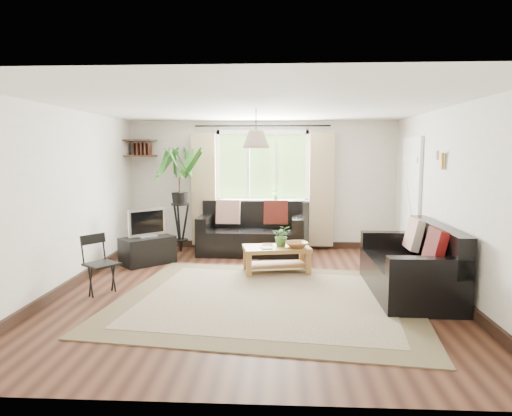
# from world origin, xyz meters

# --- Properties ---
(floor) EXTENTS (5.50, 5.50, 0.00)m
(floor) POSITION_xyz_m (0.00, 0.00, 0.00)
(floor) COLOR black
(floor) RESTS_ON ground
(ceiling) EXTENTS (5.50, 5.50, 0.00)m
(ceiling) POSITION_xyz_m (0.00, 0.00, 2.40)
(ceiling) COLOR white
(ceiling) RESTS_ON floor
(wall_back) EXTENTS (5.00, 0.02, 2.40)m
(wall_back) POSITION_xyz_m (0.00, 2.75, 1.20)
(wall_back) COLOR beige
(wall_back) RESTS_ON floor
(wall_front) EXTENTS (5.00, 0.02, 2.40)m
(wall_front) POSITION_xyz_m (0.00, -2.75, 1.20)
(wall_front) COLOR beige
(wall_front) RESTS_ON floor
(wall_left) EXTENTS (0.02, 5.50, 2.40)m
(wall_left) POSITION_xyz_m (-2.50, 0.00, 1.20)
(wall_left) COLOR beige
(wall_left) RESTS_ON floor
(wall_right) EXTENTS (0.02, 5.50, 2.40)m
(wall_right) POSITION_xyz_m (2.50, 0.00, 1.20)
(wall_right) COLOR beige
(wall_right) RESTS_ON floor
(rug) EXTENTS (4.01, 3.56, 0.02)m
(rug) POSITION_xyz_m (0.19, -0.38, 0.01)
(rug) COLOR #C4B398
(rug) RESTS_ON floor
(window) EXTENTS (2.50, 0.16, 2.16)m
(window) POSITION_xyz_m (0.00, 2.71, 1.55)
(window) COLOR white
(window) RESTS_ON wall_back
(door) EXTENTS (0.06, 0.96, 2.06)m
(door) POSITION_xyz_m (2.47, 1.70, 1.00)
(door) COLOR silver
(door) RESTS_ON wall_right
(corner_shelf) EXTENTS (0.50, 0.50, 0.34)m
(corner_shelf) POSITION_xyz_m (-2.25, 2.50, 1.89)
(corner_shelf) COLOR black
(corner_shelf) RESTS_ON wall_back
(pendant_lamp) EXTENTS (0.36, 0.36, 0.54)m
(pendant_lamp) POSITION_xyz_m (0.00, 0.40, 2.05)
(pendant_lamp) COLOR beige
(pendant_lamp) RESTS_ON ceiling
(wall_sconce) EXTENTS (0.12, 0.12, 0.28)m
(wall_sconce) POSITION_xyz_m (2.43, 0.30, 1.74)
(wall_sconce) COLOR beige
(wall_sconce) RESTS_ON wall_right
(sofa_back) EXTENTS (1.88, 0.97, 0.88)m
(sofa_back) POSITION_xyz_m (-0.18, 2.22, 0.44)
(sofa_back) COLOR black
(sofa_back) RESTS_ON floor
(sofa_right) EXTENTS (1.83, 0.92, 0.86)m
(sofa_right) POSITION_xyz_m (1.98, -0.05, 0.43)
(sofa_right) COLOR black
(sofa_right) RESTS_ON floor
(coffee_table) EXTENTS (1.07, 0.71, 0.40)m
(coffee_table) POSITION_xyz_m (0.28, 0.90, 0.20)
(coffee_table) COLOR olive
(coffee_table) RESTS_ON floor
(table_plant) EXTENTS (0.29, 0.25, 0.32)m
(table_plant) POSITION_xyz_m (0.36, 0.96, 0.56)
(table_plant) COLOR #3A6C2B
(table_plant) RESTS_ON coffee_table
(bowl) EXTENTS (0.42, 0.42, 0.08)m
(bowl) POSITION_xyz_m (0.58, 0.87, 0.44)
(bowl) COLOR brown
(bowl) RESTS_ON coffee_table
(book_a) EXTENTS (0.21, 0.25, 0.02)m
(book_a) POSITION_xyz_m (0.05, 0.77, 0.41)
(book_a) COLOR silver
(book_a) RESTS_ON coffee_table
(book_b) EXTENTS (0.16, 0.21, 0.02)m
(book_b) POSITION_xyz_m (0.07, 0.97, 0.41)
(book_b) COLOR #563122
(book_b) RESTS_ON coffee_table
(tv_stand) EXTENTS (0.92, 0.91, 0.44)m
(tv_stand) POSITION_xyz_m (-1.83, 1.35, 0.22)
(tv_stand) COLOR black
(tv_stand) RESTS_ON floor
(tv) EXTENTS (0.60, 0.59, 0.49)m
(tv) POSITION_xyz_m (-1.83, 1.35, 0.69)
(tv) COLOR #A5A5AA
(tv) RESTS_ON tv_stand
(palm_stand) EXTENTS (0.92, 0.92, 1.92)m
(palm_stand) POSITION_xyz_m (-1.49, 2.32, 0.96)
(palm_stand) COLOR black
(palm_stand) RESTS_ON floor
(folding_chair) EXTENTS (0.55, 0.55, 0.76)m
(folding_chair) POSITION_xyz_m (-1.94, -0.27, 0.38)
(folding_chair) COLOR black
(folding_chair) RESTS_ON floor
(sill_plant) EXTENTS (0.14, 0.10, 0.27)m
(sill_plant) POSITION_xyz_m (0.25, 2.63, 1.06)
(sill_plant) COLOR #2D6023
(sill_plant) RESTS_ON window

